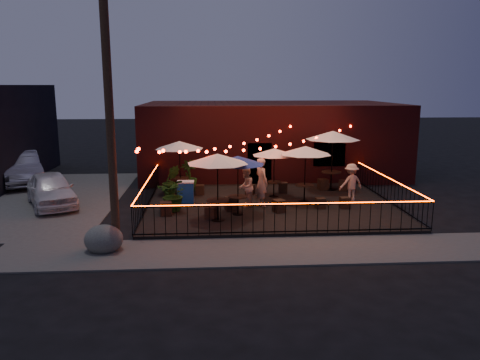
% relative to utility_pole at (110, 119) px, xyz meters
% --- Properties ---
extents(ground, '(110.00, 110.00, 0.00)m').
position_rel_utility_pole_xyz_m(ground, '(5.40, 2.60, -4.00)').
color(ground, black).
rests_on(ground, ground).
extents(patio, '(10.00, 8.00, 0.15)m').
position_rel_utility_pole_xyz_m(patio, '(5.40, 4.60, -3.92)').
color(patio, black).
rests_on(patio, ground).
extents(sidewalk, '(18.00, 2.50, 0.05)m').
position_rel_utility_pole_xyz_m(sidewalk, '(5.40, -0.65, -3.98)').
color(sidewalk, '#474541').
rests_on(sidewalk, ground).
extents(brick_building, '(14.00, 8.00, 4.00)m').
position_rel_utility_pole_xyz_m(brick_building, '(6.40, 12.59, -2.00)').
color(brick_building, '#3E1112').
rests_on(brick_building, ground).
extents(utility_pole, '(0.26, 0.26, 8.00)m').
position_rel_utility_pole_xyz_m(utility_pole, '(0.00, 0.00, 0.00)').
color(utility_pole, '#332114').
rests_on(utility_pole, ground).
extents(fence_front, '(10.00, 0.04, 1.04)m').
position_rel_utility_pole_xyz_m(fence_front, '(5.40, 0.60, -3.34)').
color(fence_front, black).
rests_on(fence_front, patio).
extents(fence_left, '(0.04, 8.00, 1.04)m').
position_rel_utility_pole_xyz_m(fence_left, '(0.40, 4.60, -3.34)').
color(fence_left, black).
rests_on(fence_left, patio).
extents(fence_right, '(0.04, 8.00, 1.04)m').
position_rel_utility_pole_xyz_m(fence_right, '(10.40, 4.60, -3.34)').
color(fence_right, black).
rests_on(fence_right, patio).
extents(festoon_lights, '(10.02, 8.72, 1.32)m').
position_rel_utility_pole_xyz_m(festoon_lights, '(4.39, 4.30, -1.48)').
color(festoon_lights, '#F71705').
rests_on(festoon_lights, ground).
extents(cafe_table_0, '(2.74, 2.74, 2.46)m').
position_rel_utility_pole_xyz_m(cafe_table_0, '(3.21, 2.32, -1.61)').
color(cafe_table_0, black).
rests_on(cafe_table_0, patio).
extents(cafe_table_1, '(2.69, 2.69, 2.40)m').
position_rel_utility_pole_xyz_m(cafe_table_1, '(1.60, 6.68, -1.66)').
color(cafe_table_1, black).
rests_on(cafe_table_1, patio).
extents(cafe_table_2, '(2.38, 2.38, 2.25)m').
position_rel_utility_pole_xyz_m(cafe_table_2, '(3.98, 3.09, -1.79)').
color(cafe_table_2, black).
rests_on(cafe_table_2, patio).
extents(cafe_table_3, '(2.56, 2.56, 2.15)m').
position_rel_utility_pole_xyz_m(cafe_table_3, '(5.74, 5.89, -1.89)').
color(cafe_table_3, black).
rests_on(cafe_table_3, patio).
extents(cafe_table_4, '(2.72, 2.72, 2.37)m').
position_rel_utility_pole_xyz_m(cafe_table_4, '(6.90, 4.85, -1.69)').
color(cafe_table_4, black).
rests_on(cafe_table_4, patio).
extents(cafe_table_5, '(3.34, 3.34, 2.77)m').
position_rel_utility_pole_xyz_m(cafe_table_5, '(8.62, 7.08, -1.32)').
color(cafe_table_5, black).
rests_on(cafe_table_5, patio).
extents(bistro_chair_0, '(0.49, 0.49, 0.51)m').
position_rel_utility_pole_xyz_m(bistro_chair_0, '(1.26, 3.14, -3.59)').
color(bistro_chair_0, black).
rests_on(bistro_chair_0, patio).
extents(bistro_chair_1, '(0.48, 0.48, 0.45)m').
position_rel_utility_pole_xyz_m(bistro_chair_1, '(2.95, 2.60, -3.63)').
color(bistro_chair_1, black).
rests_on(bistro_chair_1, patio).
extents(bistro_chair_2, '(0.44, 0.44, 0.45)m').
position_rel_utility_pole_xyz_m(bistro_chair_2, '(1.13, 6.28, -3.62)').
color(bistro_chair_2, black).
rests_on(bistro_chair_2, patio).
extents(bistro_chair_3, '(0.39, 0.39, 0.44)m').
position_rel_utility_pole_xyz_m(bistro_chair_3, '(2.48, 6.48, -3.63)').
color(bistro_chair_3, black).
rests_on(bistro_chair_3, patio).
extents(bistro_chair_4, '(0.51, 0.51, 0.52)m').
position_rel_utility_pole_xyz_m(bistro_chair_4, '(3.74, 3.73, -3.59)').
color(bistro_chair_4, black).
rests_on(bistro_chair_4, patio).
extents(bistro_chair_5, '(0.53, 0.53, 0.48)m').
position_rel_utility_pole_xyz_m(bistro_chair_5, '(5.59, 3.31, -3.61)').
color(bistro_chair_5, black).
rests_on(bistro_chair_5, patio).
extents(bistro_chair_6, '(0.48, 0.48, 0.44)m').
position_rel_utility_pole_xyz_m(bistro_chair_6, '(4.74, 6.40, -3.63)').
color(bistro_chair_6, black).
rests_on(bistro_chair_6, patio).
extents(bistro_chair_7, '(0.45, 0.45, 0.47)m').
position_rel_utility_pole_xyz_m(bistro_chair_7, '(6.26, 6.59, -3.61)').
color(bistro_chair_7, black).
rests_on(bistro_chair_7, patio).
extents(bistro_chair_8, '(0.38, 0.38, 0.42)m').
position_rel_utility_pole_xyz_m(bistro_chair_8, '(7.32, 3.75, -3.64)').
color(bistro_chair_8, black).
rests_on(bistro_chair_8, patio).
extents(bistro_chair_9, '(0.38, 0.38, 0.45)m').
position_rel_utility_pole_xyz_m(bistro_chair_9, '(8.31, 3.72, -3.63)').
color(bistro_chair_9, black).
rests_on(bistro_chair_9, patio).
extents(bistro_chair_10, '(0.48, 0.48, 0.50)m').
position_rel_utility_pole_xyz_m(bistro_chair_10, '(8.25, 7.11, -3.60)').
color(bistro_chair_10, black).
rests_on(bistro_chair_10, patio).
extents(bistro_chair_11, '(0.52, 0.52, 0.49)m').
position_rel_utility_pole_xyz_m(bistro_chair_11, '(9.15, 6.85, -3.60)').
color(bistro_chair_11, black).
rests_on(bistro_chair_11, patio).
extents(patron_a, '(0.72, 0.85, 1.97)m').
position_rel_utility_pole_xyz_m(patron_a, '(5.02, 4.35, -2.87)').
color(patron_a, tan).
rests_on(patron_a, patio).
extents(patron_b, '(0.84, 0.95, 1.63)m').
position_rel_utility_pole_xyz_m(patron_b, '(4.37, 4.23, -3.03)').
color(patron_b, '#C9AE8A').
rests_on(patron_b, patio).
extents(patron_c, '(1.17, 0.85, 1.62)m').
position_rel_utility_pole_xyz_m(patron_c, '(8.86, 4.76, -3.04)').
color(patron_c, '#CBAC8D').
rests_on(patron_c, patio).
extents(potted_shrub_a, '(1.46, 1.36, 1.34)m').
position_rel_utility_pole_xyz_m(potted_shrub_a, '(1.53, 3.74, -3.18)').
color(potted_shrub_a, '#18390D').
rests_on(potted_shrub_a, patio).
extents(potted_shrub_b, '(0.91, 0.80, 1.42)m').
position_rel_utility_pole_xyz_m(potted_shrub_b, '(1.23, 6.15, -3.14)').
color(potted_shrub_b, '#1B4111').
rests_on(potted_shrub_b, patio).
extents(potted_shrub_c, '(1.01, 1.01, 1.45)m').
position_rel_utility_pole_xyz_m(potted_shrub_c, '(1.96, 7.20, -3.12)').
color(potted_shrub_c, '#18410F').
rests_on(potted_shrub_c, patio).
extents(cooler, '(0.72, 0.53, 0.93)m').
position_rel_utility_pole_xyz_m(cooler, '(1.92, 4.96, -3.38)').
color(cooler, '#1443A4').
rests_on(cooler, patio).
extents(boulder, '(1.24, 1.15, 0.80)m').
position_rel_utility_pole_xyz_m(boulder, '(-0.31, -0.34, -3.60)').
color(boulder, '#4D4D48').
rests_on(boulder, ground).
extents(car_white, '(3.29, 4.45, 1.41)m').
position_rel_utility_pole_xyz_m(car_white, '(-3.72, 5.48, -3.30)').
color(car_white, silver).
rests_on(car_white, ground).
extents(car_silver, '(3.78, 5.27, 1.65)m').
position_rel_utility_pole_xyz_m(car_silver, '(-6.79, 10.20, -3.17)').
color(car_silver, gray).
rests_on(car_silver, ground).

